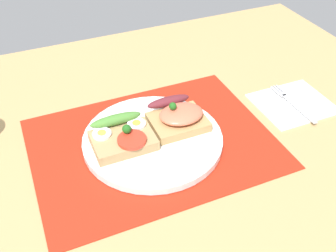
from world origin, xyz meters
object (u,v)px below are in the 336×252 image
object	(u,v)px
fork	(292,102)
plate	(153,139)
sandwich_egg_tomato	(123,137)
sandwich_salmon	(178,116)
napkin	(294,104)

from	to	relation	value
fork	plate	bearing A→B (deg)	179.64
sandwich_egg_tomato	fork	world-z (taller)	sandwich_egg_tomato
sandwich_salmon	napkin	size ratio (longest dim) A/B	0.67
sandwich_egg_tomato	sandwich_salmon	distance (cm)	11.11
plate	napkin	size ratio (longest dim) A/B	1.69
sandwich_salmon	fork	world-z (taller)	sandwich_salmon
plate	sandwich_egg_tomato	size ratio (longest dim) A/B	2.36
sandwich_egg_tomato	sandwich_salmon	bearing A→B (deg)	6.63
plate	fork	size ratio (longest dim) A/B	1.82
plate	sandwich_salmon	size ratio (longest dim) A/B	2.51
plate	fork	world-z (taller)	plate
sandwich_salmon	napkin	bearing A→B (deg)	-4.62
sandwich_egg_tomato	napkin	bearing A→B (deg)	-1.20
fork	sandwich_salmon	bearing A→B (deg)	175.87
napkin	fork	xyz separation A→B (cm)	(-0.51, 0.26, 0.46)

